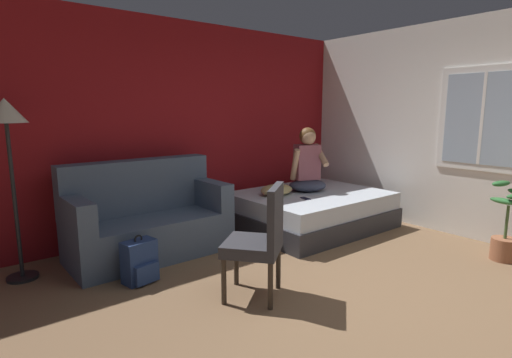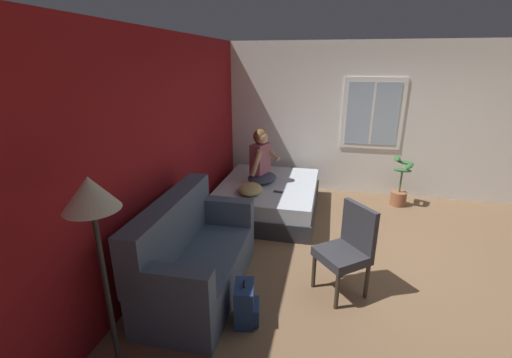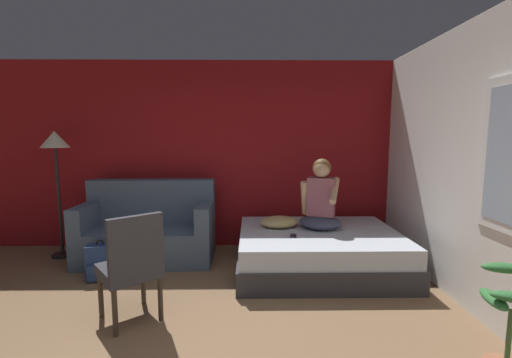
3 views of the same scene
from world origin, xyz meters
name	(u,v)px [view 1 (image 1 of 3)]	position (x,y,z in m)	size (l,w,h in m)	color
ground_plane	(379,315)	(0.00, 0.00, 0.00)	(40.00, 40.00, 0.00)	brown
wall_back_accent	(187,128)	(0.00, 3.04, 1.35)	(10.04, 0.16, 2.70)	maroon
bed	(311,210)	(1.32, 2.02, 0.24)	(1.97, 1.57, 0.48)	#2D2D33
couch	(147,220)	(-0.86, 2.42, 0.39)	(1.71, 0.84, 1.04)	#47566B
side_chair	(260,238)	(-0.54, 0.83, 0.53)	(0.65, 0.65, 0.98)	#382D23
person_seated	(307,165)	(1.36, 2.15, 0.84)	(0.64, 0.59, 0.88)	#383D51
backpack	(140,262)	(-1.23, 1.76, 0.19)	(0.33, 0.28, 0.46)	navy
throw_pillow	(276,190)	(0.85, 2.20, 0.55)	(0.48, 0.36, 0.14)	tan
cell_phone	(305,198)	(0.98, 1.80, 0.48)	(0.07, 0.14, 0.01)	black
floor_lamp	(7,129)	(-2.09, 2.53, 1.43)	(0.36, 0.36, 1.70)	black
potted_plant	(506,233)	(2.05, -0.13, 0.30)	(0.39, 0.37, 0.85)	#995B3D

